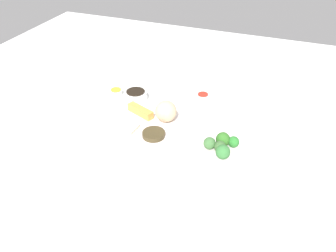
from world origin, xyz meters
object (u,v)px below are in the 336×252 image
object	(u,v)px
main_plate	(147,126)
soy_sauce_bowl	(136,96)
sauce_ramekin_sweet_and_sour	(203,97)
broccoli_plate	(221,151)
sauce_ramekin_hot_mustard	(116,93)

from	to	relation	value
main_plate	soy_sauce_bowl	xyz separation A→B (m)	(-0.17, -0.12, 0.01)
main_plate	sauce_ramekin_sweet_and_sour	world-z (taller)	sauce_ramekin_sweet_and_sour
broccoli_plate	soy_sauce_bowl	size ratio (longest dim) A/B	2.31
broccoli_plate	sauce_ramekin_sweet_and_sour	bearing A→B (deg)	-153.31
broccoli_plate	sauce_ramekin_hot_mustard	bearing A→B (deg)	-112.87
soy_sauce_bowl	sauce_ramekin_hot_mustard	bearing A→B (deg)	-93.92
main_plate	sauce_ramekin_hot_mustard	distance (m)	0.28
broccoli_plate	sauce_ramekin_sweet_and_sour	xyz separation A→B (m)	(-0.31, -0.16, 0.01)
soy_sauce_bowl	sauce_ramekin_sweet_and_sour	bearing A→B (deg)	111.25
main_plate	sauce_ramekin_sweet_and_sour	xyz separation A→B (m)	(-0.27, 0.14, 0.01)
sauce_ramekin_hot_mustard	sauce_ramekin_sweet_and_sour	world-z (taller)	same
main_plate	broccoli_plate	xyz separation A→B (m)	(0.04, 0.29, -0.00)
soy_sauce_bowl	sauce_ramekin_sweet_and_sour	xyz separation A→B (m)	(-0.10, 0.26, -0.01)
soy_sauce_bowl	sauce_ramekin_hot_mustard	size ratio (longest dim) A/B	1.80
soy_sauce_bowl	main_plate	bearing A→B (deg)	36.33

